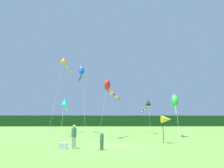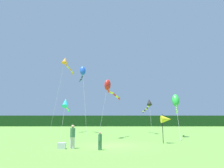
{
  "view_description": "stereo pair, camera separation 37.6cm",
  "coord_description": "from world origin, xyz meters",
  "px_view_note": "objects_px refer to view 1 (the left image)",
  "views": [
    {
      "loc": [
        -0.41,
        -16.75,
        2.1
      ],
      "look_at": [
        0.0,
        6.0,
        6.19
      ],
      "focal_mm": 31.59,
      "sensor_mm": 36.0,
      "label": 1
    },
    {
      "loc": [
        -0.03,
        -16.75,
        2.1
      ],
      "look_at": [
        0.0,
        6.0,
        6.19
      ],
      "focal_mm": 31.59,
      "sensor_mm": 36.0,
      "label": 2
    }
  ],
  "objects_px": {
    "kite_green": "(175,101)",
    "kite_black": "(147,104)",
    "kite_blue": "(81,71)",
    "kite_red": "(108,87)",
    "kite_cyan": "(65,103)",
    "cooler_box": "(63,146)",
    "banner_flag_pole": "(166,119)",
    "kite_orange": "(64,62)",
    "person_adult": "(74,135)",
    "person_child": "(102,140)"
  },
  "relations": [
    {
      "from": "kite_green",
      "to": "kite_black",
      "type": "xyz_separation_m",
      "value": [
        -2.38,
        5.5,
        0.11
      ]
    },
    {
      "from": "kite_blue",
      "to": "kite_green",
      "type": "distance_m",
      "value": 15.67
    },
    {
      "from": "kite_red",
      "to": "kite_cyan",
      "type": "bearing_deg",
      "value": 148.01
    },
    {
      "from": "kite_cyan",
      "to": "kite_red",
      "type": "relative_size",
      "value": 0.87
    },
    {
      "from": "cooler_box",
      "to": "kite_green",
      "type": "relative_size",
      "value": 0.08
    },
    {
      "from": "banner_flag_pole",
      "to": "kite_orange",
      "type": "bearing_deg",
      "value": 131.99
    },
    {
      "from": "banner_flag_pole",
      "to": "kite_red",
      "type": "height_order",
      "value": "kite_red"
    },
    {
      "from": "kite_cyan",
      "to": "kite_black",
      "type": "relative_size",
      "value": 0.87
    },
    {
      "from": "banner_flag_pole",
      "to": "person_adult",
      "type": "bearing_deg",
      "value": -158.27
    },
    {
      "from": "person_child",
      "to": "kite_green",
      "type": "bearing_deg",
      "value": 49.23
    },
    {
      "from": "cooler_box",
      "to": "kite_blue",
      "type": "distance_m",
      "value": 19.4
    },
    {
      "from": "kite_red",
      "to": "kite_black",
      "type": "distance_m",
      "value": 9.43
    },
    {
      "from": "kite_orange",
      "to": "kite_blue",
      "type": "distance_m",
      "value": 3.67
    },
    {
      "from": "person_child",
      "to": "kite_blue",
      "type": "relative_size",
      "value": 0.11
    },
    {
      "from": "kite_cyan",
      "to": "kite_orange",
      "type": "bearing_deg",
      "value": 105.83
    },
    {
      "from": "kite_red",
      "to": "kite_orange",
      "type": "bearing_deg",
      "value": 127.67
    },
    {
      "from": "person_child",
      "to": "banner_flag_pole",
      "type": "xyz_separation_m",
      "value": [
        5.74,
        3.9,
        1.39
      ]
    },
    {
      "from": "kite_black",
      "to": "banner_flag_pole",
      "type": "bearing_deg",
      "value": -92.99
    },
    {
      "from": "kite_black",
      "to": "person_child",
      "type": "bearing_deg",
      "value": -112.13
    },
    {
      "from": "cooler_box",
      "to": "kite_orange",
      "type": "distance_m",
      "value": 21.42
    },
    {
      "from": "person_child",
      "to": "kite_red",
      "type": "distance_m",
      "value": 9.87
    },
    {
      "from": "person_adult",
      "to": "kite_green",
      "type": "xyz_separation_m",
      "value": [
        10.8,
        9.33,
        3.36
      ]
    },
    {
      "from": "kite_red",
      "to": "kite_green",
      "type": "bearing_deg",
      "value": 11.73
    },
    {
      "from": "kite_orange",
      "to": "kite_green",
      "type": "height_order",
      "value": "kite_orange"
    },
    {
      "from": "person_adult",
      "to": "kite_red",
      "type": "xyz_separation_m",
      "value": [
        2.52,
        7.61,
        4.91
      ]
    },
    {
      "from": "cooler_box",
      "to": "kite_orange",
      "type": "height_order",
      "value": "kite_orange"
    },
    {
      "from": "person_child",
      "to": "cooler_box",
      "type": "xyz_separation_m",
      "value": [
        -2.79,
        0.58,
        -0.48
      ]
    },
    {
      "from": "person_child",
      "to": "banner_flag_pole",
      "type": "height_order",
      "value": "banner_flag_pole"
    },
    {
      "from": "person_child",
      "to": "banner_flag_pole",
      "type": "bearing_deg",
      "value": 34.22
    },
    {
      "from": "banner_flag_pole",
      "to": "kite_green",
      "type": "distance_m",
      "value": 7.24
    },
    {
      "from": "cooler_box",
      "to": "kite_red",
      "type": "bearing_deg",
      "value": 67.5
    },
    {
      "from": "banner_flag_pole",
      "to": "kite_orange",
      "type": "distance_m",
      "value": 21.43
    },
    {
      "from": "banner_flag_pole",
      "to": "kite_red",
      "type": "distance_m",
      "value": 7.9
    },
    {
      "from": "kite_orange",
      "to": "kite_black",
      "type": "bearing_deg",
      "value": -10.62
    },
    {
      "from": "kite_black",
      "to": "kite_cyan",
      "type": "bearing_deg",
      "value": -162.85
    },
    {
      "from": "kite_orange",
      "to": "kite_red",
      "type": "height_order",
      "value": "kite_orange"
    },
    {
      "from": "kite_red",
      "to": "kite_green",
      "type": "xyz_separation_m",
      "value": [
        8.28,
        1.72,
        -1.55
      ]
    },
    {
      "from": "person_child",
      "to": "banner_flag_pole",
      "type": "relative_size",
      "value": 0.48
    },
    {
      "from": "kite_blue",
      "to": "kite_green",
      "type": "height_order",
      "value": "kite_blue"
    },
    {
      "from": "person_child",
      "to": "kite_blue",
      "type": "height_order",
      "value": "kite_blue"
    },
    {
      "from": "person_adult",
      "to": "kite_black",
      "type": "bearing_deg",
      "value": 60.39
    },
    {
      "from": "person_adult",
      "to": "kite_cyan",
      "type": "xyz_separation_m",
      "value": [
        -3.26,
        11.22,
        3.23
      ]
    },
    {
      "from": "cooler_box",
      "to": "kite_red",
      "type": "height_order",
      "value": "kite_red"
    },
    {
      "from": "person_adult",
      "to": "kite_orange",
      "type": "bearing_deg",
      "value": 106.06
    },
    {
      "from": "banner_flag_pole",
      "to": "kite_blue",
      "type": "height_order",
      "value": "kite_blue"
    },
    {
      "from": "person_adult",
      "to": "kite_green",
      "type": "distance_m",
      "value": 14.66
    },
    {
      "from": "kite_black",
      "to": "kite_red",
      "type": "bearing_deg",
      "value": -129.29
    },
    {
      "from": "cooler_box",
      "to": "person_adult",
      "type": "bearing_deg",
      "value": 16.07
    },
    {
      "from": "person_child",
      "to": "kite_blue",
      "type": "bearing_deg",
      "value": 102.97
    },
    {
      "from": "cooler_box",
      "to": "kite_red",
      "type": "xyz_separation_m",
      "value": [
        3.24,
        7.82,
        5.64
      ]
    }
  ]
}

